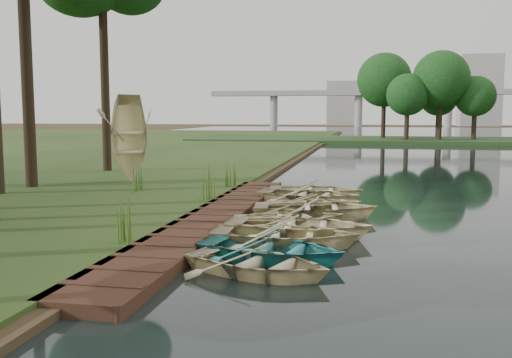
% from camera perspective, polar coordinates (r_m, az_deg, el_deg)
% --- Properties ---
extents(ground, '(300.00, 300.00, 0.00)m').
position_cam_1_polar(ground, '(16.40, 1.04, -4.80)').
color(ground, '#3D2F1D').
extents(boardwalk, '(1.60, 16.00, 0.30)m').
position_cam_1_polar(boardwalk, '(16.73, -4.38, -4.07)').
color(boardwalk, '#3A2216').
rests_on(boardwalk, ground).
extents(peninsula, '(50.00, 14.00, 0.45)m').
position_cam_1_polar(peninsula, '(66.09, 15.82, 3.72)').
color(peninsula, '#26411D').
rests_on(peninsula, ground).
extents(far_trees, '(45.60, 5.60, 8.80)m').
position_cam_1_polar(far_trees, '(65.92, 13.06, 9.19)').
color(far_trees, black).
rests_on(far_trees, peninsula).
extents(bridge, '(95.90, 4.00, 8.60)m').
position_cam_1_polar(bridge, '(136.20, 15.47, 7.96)').
color(bridge, '#A5A5A0').
rests_on(bridge, ground).
extents(building_a, '(10.00, 8.00, 18.00)m').
position_cam_1_polar(building_a, '(158.27, 21.44, 8.22)').
color(building_a, '#A5A5A0').
rests_on(building_a, ground).
extents(building_b, '(8.00, 8.00, 12.00)m').
position_cam_1_polar(building_b, '(161.04, 8.62, 7.49)').
color(building_b, '#A5A5A0').
rests_on(building_b, ground).
extents(rowboat_0, '(3.62, 3.07, 0.64)m').
position_cam_1_polar(rowboat_0, '(11.40, 0.23, -8.00)').
color(rowboat_0, beige).
rests_on(rowboat_0, water).
extents(rowboat_1, '(3.65, 2.91, 0.68)m').
position_cam_1_polar(rowboat_1, '(12.43, 1.54, -6.66)').
color(rowboat_1, teal).
rests_on(rowboat_1, water).
extents(rowboat_2, '(3.66, 2.67, 0.74)m').
position_cam_1_polar(rowboat_2, '(13.71, 2.95, -5.27)').
color(rowboat_2, beige).
rests_on(rowboat_2, water).
extents(rowboat_3, '(3.80, 2.73, 0.78)m').
position_cam_1_polar(rowboat_3, '(14.66, 4.25, -4.43)').
color(rowboat_3, beige).
rests_on(rowboat_3, water).
extents(rowboat_4, '(3.82, 3.35, 0.66)m').
position_cam_1_polar(rowboat_4, '(16.05, 3.56, -3.69)').
color(rowboat_4, beige).
rests_on(rowboat_4, water).
extents(rowboat_5, '(4.10, 3.18, 0.78)m').
position_cam_1_polar(rowboat_5, '(17.42, 5.94, -2.69)').
color(rowboat_5, beige).
rests_on(rowboat_5, water).
extents(rowboat_6, '(3.72, 3.16, 0.65)m').
position_cam_1_polar(rowboat_6, '(18.59, 5.87, -2.30)').
color(rowboat_6, beige).
rests_on(rowboat_6, water).
extents(rowboat_7, '(4.00, 3.11, 0.76)m').
position_cam_1_polar(rowboat_7, '(20.29, 5.20, -1.39)').
color(rowboat_7, beige).
rests_on(rowboat_7, water).
extents(rowboat_8, '(3.65, 2.64, 0.75)m').
position_cam_1_polar(rowboat_8, '(21.55, 5.93, -0.96)').
color(rowboat_8, beige).
rests_on(rowboat_8, water).
extents(stored_rowboat, '(4.58, 4.35, 0.77)m').
position_cam_1_polar(stored_rowboat, '(25.04, -12.54, 0.58)').
color(stored_rowboat, beige).
rests_on(stored_rowboat, bank).
extents(reeds_0, '(0.60, 0.60, 1.06)m').
position_cam_1_polar(reeds_0, '(13.36, -13.07, -3.97)').
color(reeds_0, '#3F661E').
rests_on(reeds_0, bank).
extents(reeds_1, '(0.60, 0.60, 1.11)m').
position_cam_1_polar(reeds_1, '(19.70, -4.87, -0.38)').
color(reeds_1, '#3F661E').
rests_on(reeds_1, bank).
extents(reeds_2, '(0.60, 0.60, 1.09)m').
position_cam_1_polar(reeds_2, '(22.21, -11.62, 0.27)').
color(reeds_2, '#3F661E').
rests_on(reeds_2, bank).
extents(reeds_3, '(0.60, 0.60, 0.89)m').
position_cam_1_polar(reeds_3, '(23.14, -2.40, 0.39)').
color(reeds_3, '#3F661E').
rests_on(reeds_3, bank).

